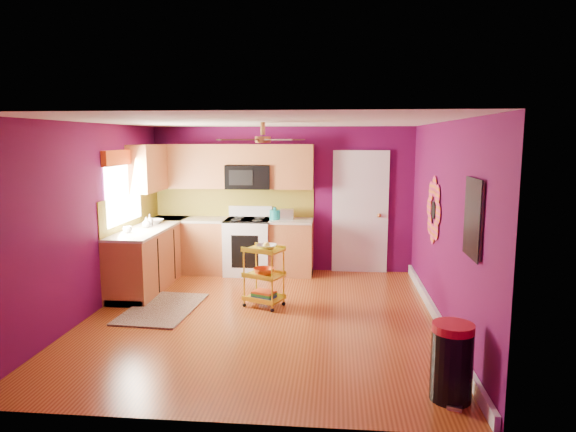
# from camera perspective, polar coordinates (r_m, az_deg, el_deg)

# --- Properties ---
(ground) EXTENTS (5.00, 5.00, 0.00)m
(ground) POSITION_cam_1_polar(r_m,az_deg,el_deg) (6.78, -2.91, -11.18)
(ground) COLOR brown
(ground) RESTS_ON ground
(room_envelope) EXTENTS (4.54, 5.04, 2.52)m
(room_envelope) POSITION_cam_1_polar(r_m,az_deg,el_deg) (6.41, -2.78, 2.67)
(room_envelope) COLOR #550940
(room_envelope) RESTS_ON ground
(lower_cabinets) EXTENTS (2.81, 2.31, 0.94)m
(lower_cabinets) POSITION_cam_1_polar(r_m,az_deg,el_deg) (8.65, -10.06, -3.96)
(lower_cabinets) COLOR #985329
(lower_cabinets) RESTS_ON ground
(electric_range) EXTENTS (0.76, 0.66, 1.13)m
(electric_range) POSITION_cam_1_polar(r_m,az_deg,el_deg) (8.80, -4.45, -3.30)
(electric_range) COLOR white
(electric_range) RESTS_ON ground
(upper_cabinetry) EXTENTS (2.80, 2.30, 1.26)m
(upper_cabinetry) POSITION_cam_1_polar(r_m,az_deg,el_deg) (8.77, -9.02, 5.26)
(upper_cabinetry) COLOR #985329
(upper_cabinetry) RESTS_ON ground
(left_window) EXTENTS (0.08, 1.35, 1.08)m
(left_window) POSITION_cam_1_polar(r_m,az_deg,el_deg) (8.03, -17.79, 4.21)
(left_window) COLOR white
(left_window) RESTS_ON ground
(panel_door) EXTENTS (0.95, 0.11, 2.15)m
(panel_door) POSITION_cam_1_polar(r_m,az_deg,el_deg) (8.88, 8.02, 0.29)
(panel_door) COLOR white
(panel_door) RESTS_ON ground
(right_wall_art) EXTENTS (0.04, 2.74, 1.04)m
(right_wall_art) POSITION_cam_1_polar(r_m,az_deg,el_deg) (6.17, 17.43, 0.29)
(right_wall_art) COLOR black
(right_wall_art) RESTS_ON ground
(ceiling_fan) EXTENTS (1.01, 1.01, 0.26)m
(ceiling_fan) POSITION_cam_1_polar(r_m,az_deg,el_deg) (6.58, -2.81, 8.56)
(ceiling_fan) COLOR #BF8C3F
(ceiling_fan) RESTS_ON ground
(shag_rug) EXTENTS (0.95, 1.46, 0.02)m
(shag_rug) POSITION_cam_1_polar(r_m,az_deg,el_deg) (7.27, -13.77, -9.96)
(shag_rug) COLOR black
(shag_rug) RESTS_ON ground
(rolling_cart) EXTENTS (0.61, 0.54, 0.91)m
(rolling_cart) POSITION_cam_1_polar(r_m,az_deg,el_deg) (7.07, -2.65, -6.40)
(rolling_cart) COLOR yellow
(rolling_cart) RESTS_ON ground
(trash_can) EXTENTS (0.46, 0.46, 0.70)m
(trash_can) POSITION_cam_1_polar(r_m,az_deg,el_deg) (4.90, 17.72, -15.19)
(trash_can) COLOR black
(trash_can) RESTS_ON ground
(teal_kettle) EXTENTS (0.18, 0.18, 0.21)m
(teal_kettle) POSITION_cam_1_polar(r_m,az_deg,el_deg) (8.67, -1.48, 0.17)
(teal_kettle) COLOR teal
(teal_kettle) RESTS_ON lower_cabinets
(toaster) EXTENTS (0.22, 0.15, 0.18)m
(toaster) POSITION_cam_1_polar(r_m,az_deg,el_deg) (8.66, -0.11, 0.20)
(toaster) COLOR beige
(toaster) RESTS_ON lower_cabinets
(soap_bottle_a) EXTENTS (0.08, 0.08, 0.18)m
(soap_bottle_a) POSITION_cam_1_polar(r_m,az_deg,el_deg) (8.29, -15.12, -0.46)
(soap_bottle_a) COLOR #EA3F72
(soap_bottle_a) RESTS_ON lower_cabinets
(soap_bottle_b) EXTENTS (0.13, 0.13, 0.16)m
(soap_bottle_b) POSITION_cam_1_polar(r_m,az_deg,el_deg) (8.16, -15.45, -0.69)
(soap_bottle_b) COLOR white
(soap_bottle_b) RESTS_ON lower_cabinets
(counter_dish) EXTENTS (0.27, 0.27, 0.07)m
(counter_dish) POSITION_cam_1_polar(r_m,az_deg,el_deg) (8.55, -14.58, -0.57)
(counter_dish) COLOR white
(counter_dish) RESTS_ON lower_cabinets
(counter_cup) EXTENTS (0.12, 0.12, 0.10)m
(counter_cup) POSITION_cam_1_polar(r_m,az_deg,el_deg) (7.78, -17.39, -1.46)
(counter_cup) COLOR white
(counter_cup) RESTS_ON lower_cabinets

